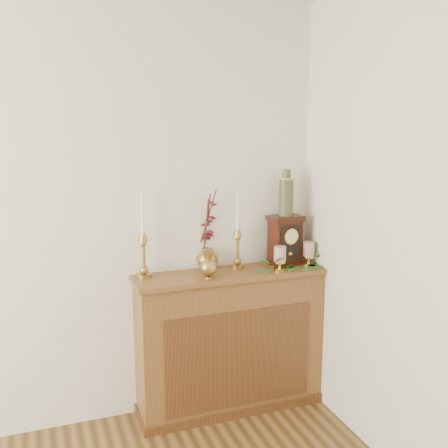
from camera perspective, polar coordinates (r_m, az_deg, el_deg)
name	(u,v)px	position (r m, az deg, el deg)	size (l,w,h in m)	color
console_shelf	(231,345)	(3.49, 0.74, -13.01)	(1.24, 0.34, 0.93)	brown
candlestick_left	(143,249)	(3.19, -8.78, -2.66)	(0.09, 0.09, 0.55)	#A88743
candlestick_center	(238,242)	(3.37, 1.48, -2.02)	(0.09, 0.09, 0.51)	#A88743
bud_vase	(208,265)	(3.15, -1.70, -4.51)	(0.11, 0.11, 0.17)	#A88743
ginger_jar	(208,233)	(3.36, -1.81, -0.94)	(0.21, 0.22, 0.52)	#A88743
pillar_candle_left	(280,257)	(3.35, 6.11, -3.59)	(0.09, 0.09, 0.16)	gold
pillar_candle_right	(309,252)	(3.50, 9.20, -3.04)	(0.08, 0.08, 0.16)	gold
ivy_garland	(289,266)	(3.42, 7.13, -4.55)	(0.54, 0.19, 0.09)	#326F2A
mantel_clock	(285,240)	(3.48, 6.69, -1.79)	(0.23, 0.17, 0.33)	#37120B
ceramic_vase	(286,195)	(3.43, 6.77, 3.15)	(0.09, 0.09, 0.30)	#172F21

